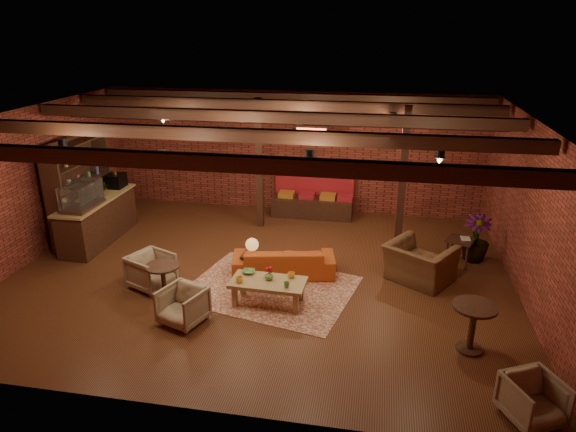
% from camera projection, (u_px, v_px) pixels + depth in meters
% --- Properties ---
extents(floor, '(10.00, 10.00, 0.00)m').
position_uv_depth(floor, '(260.00, 274.00, 10.53)').
color(floor, '#37190D').
rests_on(floor, ground).
extents(ceiling, '(10.00, 8.00, 0.02)m').
position_uv_depth(ceiling, '(257.00, 118.00, 9.40)').
color(ceiling, black).
rests_on(ceiling, wall_back).
extents(wall_back, '(10.00, 0.02, 3.20)m').
position_uv_depth(wall_back, '(293.00, 152.00, 13.64)').
color(wall_back, maroon).
rests_on(wall_back, ground).
extents(wall_front, '(10.00, 0.02, 3.20)m').
position_uv_depth(wall_front, '(182.00, 304.00, 6.28)').
color(wall_front, maroon).
rests_on(wall_front, ground).
extents(wall_left, '(0.02, 8.00, 3.20)m').
position_uv_depth(wall_left, '(28.00, 186.00, 10.81)').
color(wall_left, maroon).
rests_on(wall_left, ground).
extents(wall_right, '(0.02, 8.00, 3.20)m').
position_uv_depth(wall_right, '(532.00, 216.00, 9.12)').
color(wall_right, maroon).
rests_on(wall_right, ground).
extents(ceiling_beams, '(9.80, 6.40, 0.22)m').
position_uv_depth(ceiling_beams, '(257.00, 124.00, 9.44)').
color(ceiling_beams, black).
rests_on(ceiling_beams, ceiling).
extents(ceiling_pipe, '(9.60, 0.12, 0.12)m').
position_uv_depth(ceiling_pipe, '(275.00, 121.00, 10.99)').
color(ceiling_pipe, black).
rests_on(ceiling_pipe, ceiling).
extents(post_left, '(0.16, 0.16, 3.20)m').
position_uv_depth(post_left, '(259.00, 164.00, 12.46)').
color(post_left, black).
rests_on(post_left, ground).
extents(post_right, '(0.16, 0.16, 3.20)m').
position_uv_depth(post_right, '(403.00, 179.00, 11.33)').
color(post_right, black).
rests_on(post_right, ground).
extents(service_counter, '(0.80, 2.50, 1.60)m').
position_uv_depth(service_counter, '(97.00, 209.00, 11.86)').
color(service_counter, black).
rests_on(service_counter, ground).
extents(plant_counter, '(0.35, 0.39, 0.30)m').
position_uv_depth(plant_counter, '(103.00, 189.00, 11.88)').
color(plant_counter, '#337F33').
rests_on(plant_counter, service_counter).
extents(shelving_hutch, '(0.52, 2.00, 2.40)m').
position_uv_depth(shelving_hutch, '(81.00, 190.00, 11.87)').
color(shelving_hutch, black).
rests_on(shelving_hutch, ground).
extents(banquette, '(2.10, 0.70, 1.00)m').
position_uv_depth(banquette, '(313.00, 198.00, 13.52)').
color(banquette, '#A81C26').
rests_on(banquette, ground).
extents(service_sign, '(0.86, 0.06, 0.30)m').
position_uv_depth(service_sign, '(312.00, 132.00, 12.45)').
color(service_sign, '#FF3719').
rests_on(service_sign, ceiling).
extents(ceiling_spotlights, '(6.40, 4.40, 0.28)m').
position_uv_depth(ceiling_spotlights, '(257.00, 136.00, 9.52)').
color(ceiling_spotlights, black).
rests_on(ceiling_spotlights, ceiling).
extents(rug, '(3.52, 2.97, 0.01)m').
position_uv_depth(rug, '(270.00, 289.00, 9.93)').
color(rug, maroon).
rests_on(rug, floor).
extents(sofa, '(2.17, 1.19, 0.60)m').
position_uv_depth(sofa, '(284.00, 261.00, 10.41)').
color(sofa, '#A53F16').
rests_on(sofa, floor).
extents(coffee_table, '(1.38, 0.73, 0.72)m').
position_uv_depth(coffee_table, '(268.00, 283.00, 9.28)').
color(coffee_table, olive).
rests_on(coffee_table, floor).
extents(side_table_lamp, '(0.43, 0.43, 0.83)m').
position_uv_depth(side_table_lamp, '(252.00, 248.00, 10.22)').
color(side_table_lamp, black).
rests_on(side_table_lamp, floor).
extents(round_table_left, '(0.63, 0.63, 0.65)m').
position_uv_depth(round_table_left, '(163.00, 276.00, 9.50)').
color(round_table_left, black).
rests_on(round_table_left, floor).
extents(armchair_a, '(0.92, 0.95, 0.75)m').
position_uv_depth(armchair_a, '(151.00, 269.00, 9.89)').
color(armchair_a, '#B7A48E').
rests_on(armchair_a, floor).
extents(armchair_b, '(0.86, 0.84, 0.71)m').
position_uv_depth(armchair_b, '(183.00, 304.00, 8.70)').
color(armchair_b, '#B7A48E').
rests_on(armchair_b, floor).
extents(armchair_right, '(1.43, 1.31, 1.05)m').
position_uv_depth(armchair_right, '(420.00, 257.00, 10.06)').
color(armchair_right, brown).
rests_on(armchair_right, floor).
extents(side_table_book, '(0.67, 0.67, 0.60)m').
position_uv_depth(side_table_book, '(461.00, 241.00, 10.79)').
color(side_table_book, black).
rests_on(side_table_book, floor).
extents(round_table_right, '(0.68, 0.68, 0.80)m').
position_uv_depth(round_table_right, '(473.00, 321.00, 7.89)').
color(round_table_right, black).
rests_on(round_table_right, floor).
extents(armchair_far, '(0.87, 0.85, 0.68)m').
position_uv_depth(armchair_far, '(534.00, 398.00, 6.55)').
color(armchair_far, '#B7A48E').
rests_on(armchair_far, floor).
extents(plant_tall, '(1.98, 1.98, 3.08)m').
position_uv_depth(plant_tall, '(482.00, 193.00, 10.60)').
color(plant_tall, '#4C7F4C').
rests_on(plant_tall, floor).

